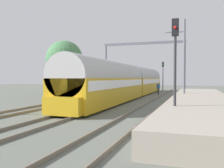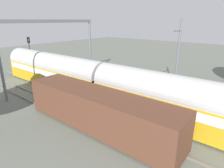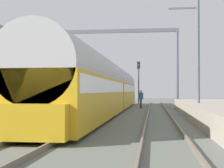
% 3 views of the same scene
% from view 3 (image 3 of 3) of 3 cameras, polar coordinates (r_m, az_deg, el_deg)
% --- Properties ---
extents(ground, '(120.00, 120.00, 0.00)m').
position_cam_3_polar(ground, '(16.41, -6.27, -6.92)').
color(ground, '#60655C').
extents(track_west, '(1.52, 60.00, 0.16)m').
position_cam_3_polar(track_west, '(16.40, -6.27, -6.65)').
color(track_west, '#6F6555').
rests_on(track_west, ground).
extents(track_east, '(1.52, 60.00, 0.16)m').
position_cam_3_polar(track_east, '(15.98, 8.25, -6.79)').
color(track_east, '#6F6555').
rests_on(track_east, ground).
extents(passenger_train, '(2.93, 32.85, 3.82)m').
position_cam_3_polar(passenger_train, '(26.41, -1.19, -0.46)').
color(passenger_train, gold).
rests_on(passenger_train, ground).
extents(freight_car, '(2.80, 13.00, 2.70)m').
position_cam_3_polar(freight_car, '(24.41, -11.75, -1.55)').
color(freight_car, '#563323').
rests_on(freight_car, ground).
extents(person_crossing, '(0.47, 0.41, 1.73)m').
position_cam_3_polar(person_crossing, '(32.08, 4.86, -2.26)').
color(person_crossing, '#2C2C2C').
rests_on(person_crossing, ground).
extents(railway_signal_far, '(0.36, 0.30, 5.35)m').
position_cam_3_polar(railway_signal_far, '(43.00, 4.49, 1.19)').
color(railway_signal_far, '#2D2D33').
rests_on(railway_signal_far, ground).
extents(catenary_gantry, '(12.57, 0.28, 7.86)m').
position_cam_3_polar(catenary_gantry, '(34.37, 0.64, 5.50)').
color(catenary_gantry, slate).
rests_on(catenary_gantry, ground).
extents(catenary_pole_east_mid, '(1.90, 0.20, 8.00)m').
position_cam_3_polar(catenary_pole_east_mid, '(21.73, 14.11, 5.48)').
color(catenary_pole_east_mid, slate).
rests_on(catenary_pole_east_mid, ground).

